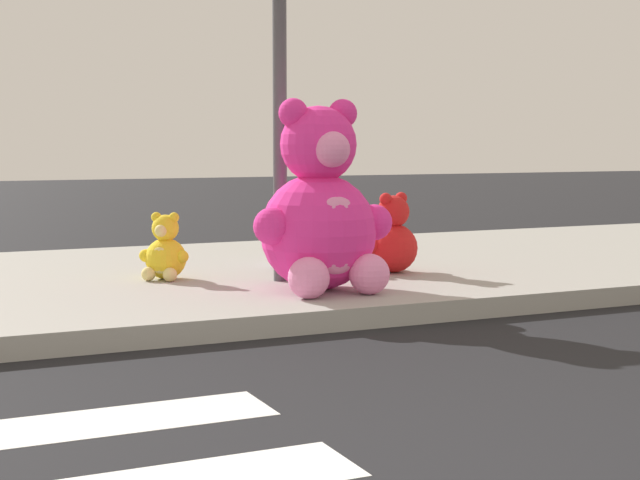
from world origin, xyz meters
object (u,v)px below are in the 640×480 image
object	(u,v)px
plush_pink_large	(321,214)
plush_lavender	(297,235)
sign_pole	(280,65)
plush_red	(391,240)
plush_yellow	(165,253)

from	to	relation	value
plush_pink_large	plush_lavender	world-z (taller)	plush_pink_large
sign_pole	plush_red	size ratio (longest dim) A/B	4.72
sign_pole	plush_yellow	distance (m)	1.75
plush_lavender	plush_yellow	bearing A→B (deg)	-166.10
plush_yellow	sign_pole	bearing A→B (deg)	-29.50
sign_pole	plush_lavender	world-z (taller)	sign_pole
sign_pole	plush_pink_large	bearing A→B (deg)	-82.50
plush_pink_large	plush_lavender	distance (m)	1.46
plush_red	plush_yellow	distance (m)	1.90
plush_red	sign_pole	bearing A→B (deg)	-176.28
plush_pink_large	plush_yellow	size ratio (longest dim) A/B	2.63
plush_pink_large	plush_red	bearing A→B (deg)	34.40
plush_red	plush_yellow	xyz separation A→B (m)	(-1.85, 0.39, -0.06)
plush_red	plush_pink_large	bearing A→B (deg)	-145.60
plush_red	plush_yellow	bearing A→B (deg)	168.05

